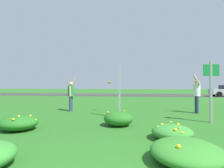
# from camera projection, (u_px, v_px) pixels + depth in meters

# --- Properties ---
(ground_plane) EXTENTS (120.00, 120.00, 0.00)m
(ground_plane) POSITION_uv_depth(u_px,v_px,m) (141.00, 104.00, 13.99)
(ground_plane) COLOR #26601E
(highway_strip) EXTENTS (120.00, 7.70, 0.01)m
(highway_strip) POSITION_uv_depth(u_px,v_px,m) (140.00, 95.00, 26.63)
(highway_strip) COLOR #2D2D30
(highway_strip) RESTS_ON ground
(highway_center_stripe) EXTENTS (120.00, 0.16, 0.00)m
(highway_center_stripe) POSITION_uv_depth(u_px,v_px,m) (140.00, 95.00, 26.63)
(highway_center_stripe) COLOR yellow
(highway_center_stripe) RESTS_ON ground
(daylily_clump_mid_center) EXTENTS (1.05, 1.05, 0.41)m
(daylily_clump_mid_center) POSITION_uv_depth(u_px,v_px,m) (172.00, 132.00, 4.69)
(daylily_clump_mid_center) COLOR #337F2D
(daylily_clump_mid_center) RESTS_ON ground
(daylily_clump_front_left) EXTENTS (1.29, 1.37, 0.43)m
(daylily_clump_front_left) POSITION_uv_depth(u_px,v_px,m) (186.00, 152.00, 3.23)
(daylily_clump_front_left) COLOR #2D7526
(daylily_clump_front_left) RESTS_ON ground
(daylily_clump_near_camera) EXTENTS (1.01, 0.97, 0.51)m
(daylily_clump_near_camera) POSITION_uv_depth(u_px,v_px,m) (118.00, 119.00, 6.28)
(daylily_clump_near_camera) COLOR #23661E
(daylily_clump_near_camera) RESTS_ON ground
(daylily_clump_mid_left) EXTENTS (1.16, 1.11, 0.49)m
(daylily_clump_mid_left) POSITION_uv_depth(u_px,v_px,m) (19.00, 123.00, 5.65)
(daylily_clump_mid_left) COLOR #23661E
(daylily_clump_mid_left) RESTS_ON ground
(sign_post_near_path) EXTENTS (0.07, 0.10, 2.41)m
(sign_post_near_path) POSITION_uv_depth(u_px,v_px,m) (119.00, 90.00, 7.86)
(sign_post_near_path) COLOR #93969B
(sign_post_near_path) RESTS_ON ground
(sign_post_by_roadside) EXTENTS (0.56, 0.10, 2.31)m
(sign_post_by_roadside) POSITION_uv_depth(u_px,v_px,m) (211.00, 85.00, 6.81)
(sign_post_by_roadside) COLOR #93969B
(sign_post_by_roadside) RESTS_ON ground
(person_thrower_green_shirt) EXTENTS (0.38, 0.49, 1.85)m
(person_thrower_green_shirt) POSITION_uv_depth(u_px,v_px,m) (71.00, 94.00, 9.90)
(person_thrower_green_shirt) COLOR #287038
(person_thrower_green_shirt) RESTS_ON ground
(person_catcher_white_shirt) EXTENTS (0.41, 0.49, 1.94)m
(person_catcher_white_shirt) POSITION_uv_depth(u_px,v_px,m) (197.00, 93.00, 9.16)
(person_catcher_white_shirt) COLOR silver
(person_catcher_white_shirt) RESTS_ON ground
(frisbee_orange) EXTENTS (0.26, 0.25, 0.11)m
(frisbee_orange) POSITION_uv_depth(u_px,v_px,m) (110.00, 83.00, 9.58)
(frisbee_orange) COLOR orange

